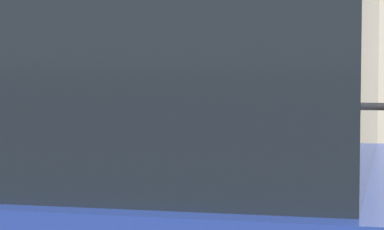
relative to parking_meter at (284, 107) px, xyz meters
The scene contains 4 objects.
parking_meter is the anchor object (origin of this frame).
pedestrian_at_meter 0.63m from the parking_meter, behind, with size 0.62×0.53×1.70m.
background_railing 2.79m from the parking_meter, 95.25° to the left, with size 24.06×0.06×0.99m.
backdrop_wall 4.62m from the parking_meter, 93.16° to the left, with size 32.00×0.50×3.70m, color #ADA38E.
Camera 1 is at (0.79, -4.01, 1.51)m, focal length 82.38 mm.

